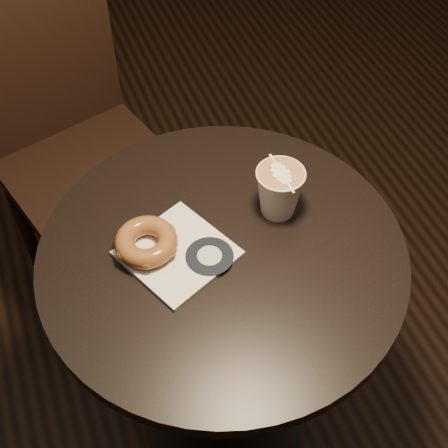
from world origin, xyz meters
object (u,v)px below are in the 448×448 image
object	(u,v)px
chair	(65,119)
latte_cup	(279,192)
pastry_bag	(178,253)
cafe_table	(223,307)
doughnut	(146,242)

from	to	relation	value
chair	latte_cup	world-z (taller)	chair
pastry_bag	latte_cup	distance (m)	0.23
pastry_bag	cafe_table	bearing A→B (deg)	-37.21
latte_cup	chair	bearing A→B (deg)	118.06
chair	doughnut	bearing A→B (deg)	-100.71
doughnut	latte_cup	size ratio (longest dim) A/B	1.12
chair	pastry_bag	distance (m)	0.68
chair	latte_cup	bearing A→B (deg)	-78.04
cafe_table	doughnut	world-z (taller)	doughnut
chair	pastry_bag	world-z (taller)	chair
latte_cup	pastry_bag	bearing A→B (deg)	-171.33
cafe_table	doughnut	xyz separation A→B (m)	(-0.13, 0.05, 0.23)
cafe_table	pastry_bag	bearing A→B (deg)	166.69
cafe_table	latte_cup	bearing A→B (deg)	21.06
latte_cup	cafe_table	bearing A→B (deg)	-158.94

